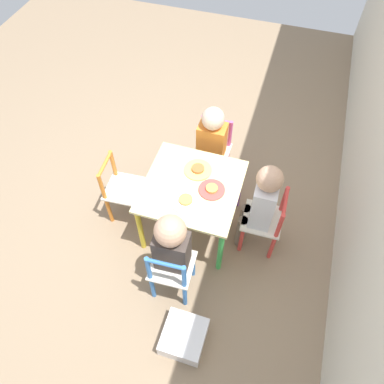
{
  "coord_description": "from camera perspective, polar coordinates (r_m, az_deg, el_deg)",
  "views": [
    {
      "loc": [
        1.41,
        0.44,
        2.4
      ],
      "look_at": [
        0.0,
        0.0,
        0.41
      ],
      "focal_mm": 35.0,
      "sensor_mm": 36.0,
      "label": 1
    }
  ],
  "objects": [
    {
      "name": "ground_plane",
      "position": [
        2.82,
        0.0,
        -4.97
      ],
      "size": [
        6.0,
        6.0,
        0.0
      ],
      "primitive_type": "plane",
      "color": "#8C755B"
    },
    {
      "name": "kids_table",
      "position": [
        2.47,
        0.0,
        0.07
      ],
      "size": [
        0.62,
        0.62,
        0.48
      ],
      "color": "beige",
      "rests_on": "ground_plane"
    },
    {
      "name": "chair_pink",
      "position": [
        2.9,
        3.13,
        6.07
      ],
      "size": [
        0.26,
        0.26,
        0.54
      ],
      "rotation": [
        0.0,
        0.0,
        1.56
      ],
      "color": "silver",
      "rests_on": "ground_plane"
    },
    {
      "name": "chair_red",
      "position": [
        2.56,
        11.1,
        -4.43
      ],
      "size": [
        0.27,
        0.27,
        0.54
      ],
      "rotation": [
        0.0,
        0.0,
        0.02
      ],
      "color": "silver",
      "rests_on": "ground_plane"
    },
    {
      "name": "chair_blue",
      "position": [
        2.35,
        -3.16,
        -11.86
      ],
      "size": [
        0.27,
        0.27,
        0.54
      ],
      "rotation": [
        0.0,
        0.0,
        -1.52
      ],
      "color": "silver",
      "rests_on": "ground_plane"
    },
    {
      "name": "chair_orange",
      "position": [
        2.71,
        -10.57,
        0.28
      ],
      "size": [
        0.28,
        0.28,
        0.54
      ],
      "rotation": [
        0.0,
        0.0,
        -3.08
      ],
      "color": "silver",
      "rests_on": "ground_plane"
    },
    {
      "name": "child_left",
      "position": [
        2.73,
        2.93,
        7.63
      ],
      "size": [
        0.22,
        0.2,
        0.73
      ],
      "rotation": [
        0.0,
        0.0,
        1.56
      ],
      "color": "#38383D",
      "rests_on": "ground_plane"
    },
    {
      "name": "child_back",
      "position": [
        2.39,
        10.45,
        -1.49
      ],
      "size": [
        0.2,
        0.22,
        0.79
      ],
      "rotation": [
        0.0,
        0.0,
        0.02
      ],
      "color": "#7A6B5B",
      "rests_on": "ground_plane"
    },
    {
      "name": "child_right",
      "position": [
        2.19,
        -2.96,
        -8.24
      ],
      "size": [
        0.23,
        0.21,
        0.76
      ],
      "rotation": [
        0.0,
        0.0,
        -1.52
      ],
      "color": "#38383D",
      "rests_on": "ground_plane"
    },
    {
      "name": "plate_left",
      "position": [
        2.49,
        0.9,
        3.45
      ],
      "size": [
        0.19,
        0.19,
        0.03
      ],
      "color": "#EADB66",
      "rests_on": "kids_table"
    },
    {
      "name": "plate_back",
      "position": [
        2.39,
        3.03,
        0.4
      ],
      "size": [
        0.17,
        0.17,
        0.03
      ],
      "color": "#E54C47",
      "rests_on": "kids_table"
    },
    {
      "name": "plate_right",
      "position": [
        2.34,
        -0.96,
        -1.31
      ],
      "size": [
        0.19,
        0.19,
        0.03
      ],
      "color": "white",
      "rests_on": "kids_table"
    },
    {
      "name": "storage_bin",
      "position": [
        2.42,
        -1.24,
        -21.18
      ],
      "size": [
        0.26,
        0.25,
        0.13
      ],
      "color": "silver",
      "rests_on": "ground_plane"
    }
  ]
}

